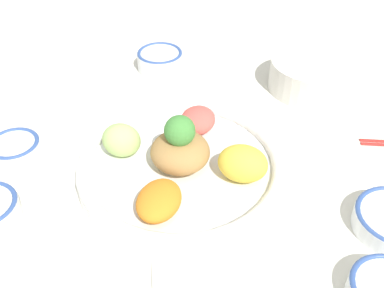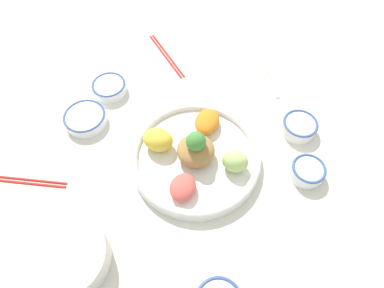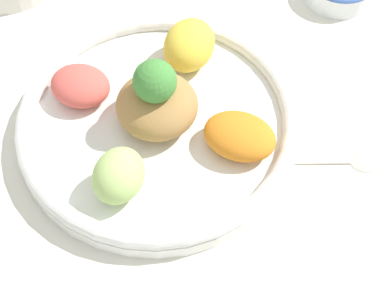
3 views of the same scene
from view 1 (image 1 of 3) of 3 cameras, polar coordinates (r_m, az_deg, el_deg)
The scene contains 5 objects.
ground_plane at distance 0.72m, azimuth -3.84°, elevation -5.61°, with size 2.40×2.40×0.00m, color silver.
salad_platter at distance 0.73m, azimuth -1.38°, elevation -2.39°, with size 0.34×0.34×0.11m.
sauce_bowl_red at distance 0.82m, azimuth -21.53°, elevation -0.65°, with size 0.09×0.09×0.04m.
sauce_bowl_far at distance 1.01m, azimuth -4.08°, elevation 10.65°, with size 0.10×0.10×0.04m.
side_serving_bowl at distance 0.97m, azimuth 14.91°, elevation 8.69°, with size 0.17×0.17×0.06m.
Camera 1 is at (0.09, -0.50, 0.51)m, focal length 42.00 mm.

